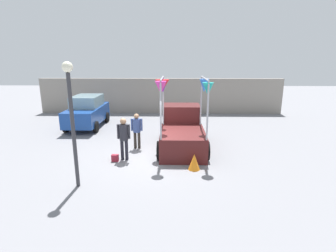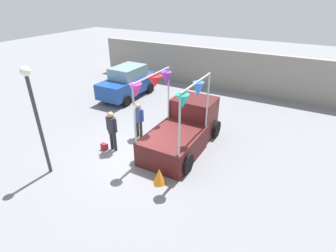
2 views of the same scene
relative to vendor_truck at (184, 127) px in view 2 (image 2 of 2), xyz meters
name	(u,v)px [view 2 (image 2 of 2)]	position (x,y,z in m)	size (l,w,h in m)	color
ground_plane	(138,153)	(-1.35, -1.51, -0.86)	(60.00, 60.00, 0.00)	slate
vendor_truck	(184,127)	(0.00, 0.00, 0.00)	(2.45, 4.08, 3.26)	#4C1919
parked_car	(128,82)	(-5.54, 3.49, 0.08)	(1.88, 4.00, 1.88)	navy
person_customer	(112,127)	(-2.37, -1.79, 0.19)	(0.53, 0.34, 1.74)	black
person_vendor	(139,117)	(-2.04, -0.38, 0.12)	(0.53, 0.34, 1.63)	#2D2823
handbag	(104,147)	(-2.72, -1.99, -0.72)	(0.28, 0.16, 0.28)	maroon
street_lamp	(35,108)	(-3.47, -4.10, 1.70)	(0.32, 0.32, 3.93)	#333338
brick_boundary_wall	(217,69)	(-1.35, 7.73, 0.44)	(18.00, 0.36, 2.60)	gray
folded_kite_bundle_tangerine	(159,176)	(0.39, -2.73, -0.56)	(0.44, 0.44, 0.60)	orange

